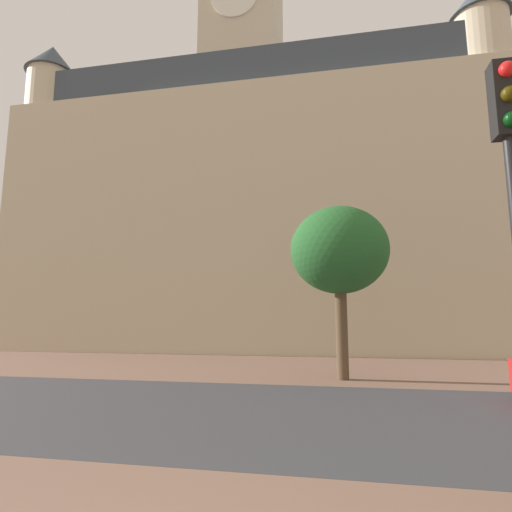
# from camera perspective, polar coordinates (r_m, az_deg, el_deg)

# --- Properties ---
(ground_plane) EXTENTS (120.00, 120.00, 0.00)m
(ground_plane) POSITION_cam_1_polar(r_m,az_deg,el_deg) (11.77, 2.94, -17.87)
(ground_plane) COLOR brown
(street_asphalt_strip) EXTENTS (120.00, 6.72, 0.00)m
(street_asphalt_strip) POSITION_cam_1_polar(r_m,az_deg,el_deg) (9.06, 0.32, -20.73)
(street_asphalt_strip) COLOR #38383D
(street_asphalt_strip) RESTS_ON ground_plane
(landmark_building) EXTENTS (29.48, 14.70, 32.36)m
(landmark_building) POSITION_cam_1_polar(r_m,az_deg,el_deg) (29.17, 0.38, 6.38)
(landmark_building) COLOR beige
(landmark_building) RESTS_ON ground_plane
(tree_curb_far) EXTENTS (3.16, 3.16, 5.50)m
(tree_curb_far) POSITION_cam_1_polar(r_m,az_deg,el_deg) (13.60, 11.49, 0.67)
(tree_curb_far) COLOR brown
(tree_curb_far) RESTS_ON ground_plane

